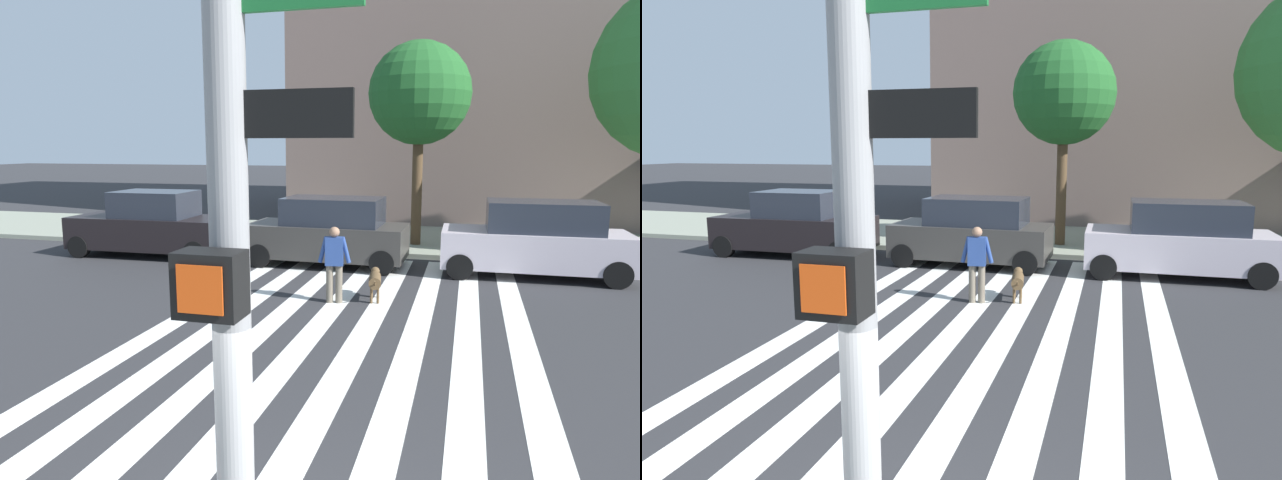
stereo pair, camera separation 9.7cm
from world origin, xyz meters
The scene contains 10 objects.
ground_plane centered at (0.00, 6.77, 0.00)m, with size 160.00×160.00×0.00m, color #2B2B2D.
sidewalk_far centered at (0.00, 16.54, 0.07)m, with size 80.00×6.00×0.15m, color gray.
crosswalk_stripes centered at (-1.00, 6.77, 0.00)m, with size 6.75×12.94×0.01m.
traffic_light_pole centered at (0.16, -0.69, 3.52)m, with size 0.74×0.46×5.80m.
parked_car_near_curb centered at (-8.13, 12.09, 0.92)m, with size 4.79×2.03×1.97m.
parked_car_behind_first centered at (-2.56, 12.09, 0.94)m, with size 4.40×2.00×1.90m.
parked_car_third_in_line centered at (2.87, 12.09, 0.95)m, with size 4.57×1.95×1.94m.
street_tree_nearest centered at (-0.46, 15.27, 4.89)m, with size 3.20×3.20×6.38m.
pedestrian_dog_walker centered at (-1.52, 8.39, 0.93)m, with size 0.71×0.29×1.64m.
dog_on_leash centered at (-0.72, 8.84, 0.44)m, with size 0.36×1.10×0.65m.
Camera 2 is at (1.27, -2.89, 3.32)m, focal length 31.51 mm.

